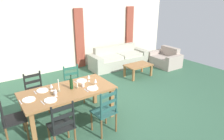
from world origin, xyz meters
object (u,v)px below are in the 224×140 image
Objects in this scene: wine_glass_near_right at (95,81)px; wine_glass_far_left at (51,86)px; dining_chair_far_left at (36,93)px; coffee_table at (138,66)px; dining_chair_head_west at (10,119)px; wine_glass_far_right at (89,77)px; couch at (118,59)px; dining_table at (68,93)px; dining_chair_near_right at (105,111)px; armchair_upholstered at (165,59)px; dining_chair_far_right at (73,85)px; coffee_cup_secondary at (55,92)px; dining_chair_near_left at (62,126)px; wine_bottle at (71,84)px; wine_glass_near_left at (55,91)px; coffee_cup_primary at (83,85)px.

wine_glass_near_right is 1.00× the size of wine_glass_far_left.
coffee_table is (3.46, 0.35, -0.12)m from dining_chair_far_left.
dining_chair_far_left is 1.00× the size of dining_chair_head_west.
couch is (2.45, 2.20, -0.57)m from wine_glass_far_right.
dining_table is 0.82× the size of couch.
dining_chair_far_left is at bearing 121.33° from dining_table.
dining_chair_near_right reaches higher than wine_glass_far_left.
wine_glass_near_right and wine_glass_far_left have the same top height.
wine_glass_near_right is 0.14× the size of armchair_upholstered.
dining_chair_far_left and dining_chair_far_right have the same top height.
coffee_cup_secondary is (-0.88, 0.09, -0.07)m from wine_glass_near_right.
dining_chair_far_right is (0.89, 1.49, 0.00)m from dining_chair_near_left.
dining_chair_near_left is 5.96× the size of wine_glass_near_right.
wine_glass_near_left is (-0.39, -0.15, -0.01)m from wine_bottle.
coffee_cup_primary is at bearing 9.14° from wine_glass_near_left.
wine_glass_far_right is (0.14, -0.60, 0.38)m from dining_chair_far_right.
dining_chair_far_left is at bearing 138.97° from wine_glass_near_right.
dining_chair_near_right is 5.96× the size of wine_glass_near_right.
coffee_cup_primary reaches higher than dining_table.
coffee_cup_primary is (-0.25, -0.19, -0.07)m from wine_glass_far_right.
dining_table is at bearing 172.84° from coffee_cup_primary.
dining_chair_far_right is 0.98m from wine_glass_near_right.
wine_bottle is at bearing -163.36° from wine_glass_far_right.
couch reaches higher than dining_table.
coffee_cup_primary is 4.57m from armchair_upholstered.
wine_bottle is 0.52m from wine_glass_near_right.
coffee_cup_secondary is (-0.62, -0.01, 0.00)m from coffee_cup_primary.
coffee_table is at bearing 28.70° from dining_chair_near_left.
wine_glass_near_right is at bearing -5.75° from coffee_cup_secondary.
wine_glass_near_left is at bearing 138.82° from dining_chair_near_right.
coffee_cup_primary is at bearing -10.26° from wine_bottle.
dining_chair_near_left is 5.96× the size of wine_glass_far_left.
coffee_cup_primary is at bearing -15.87° from wine_glass_far_left.
couch is at bearing 31.76° from dining_chair_far_right.
wine_glass_near_right is at bearing -159.38° from armchair_upholstered.
wine_glass_far_right is (0.16, 0.93, 0.38)m from dining_chair_near_right.
coffee_table is at bearing 28.05° from wine_glass_near_right.
coffee_cup_secondary reaches higher than couch.
wine_glass_near_left is at bearing -100.16° from coffee_cup_secondary.
wine_glass_far_left is 0.14× the size of armchair_upholstered.
dining_chair_far_right is 0.82× the size of armchair_upholstered.
wine_glass_far_right reaches higher than coffee_cup_secondary.
dining_table is 1.98× the size of dining_chair_near_left.
wine_bottle is 3.51× the size of coffee_cup_secondary.
wine_glass_far_right is at bearing 41.10° from dining_chair_near_left.
dining_chair_head_west is 0.94m from wine_glass_far_left.
wine_glass_far_left is at bearing 91.21° from coffee_cup_secondary.
wine_glass_near_left is (0.14, 0.60, 0.38)m from dining_chair_near_left.
dining_table is 21.11× the size of coffee_cup_secondary.
wine_glass_far_left is (0.18, -0.65, 0.38)m from dining_chair_far_left.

